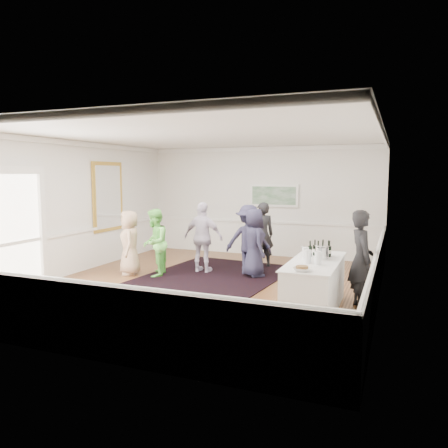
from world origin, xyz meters
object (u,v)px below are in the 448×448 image
at_px(guest_navy, 254,243).
at_px(nut_bowl, 302,268).
at_px(guest_tan, 130,243).
at_px(bartender, 361,259).
at_px(guest_green, 155,243).
at_px(guest_dark_b, 262,235).
at_px(guest_lilac, 203,237).
at_px(ice_bucket, 322,253).
at_px(serving_table, 315,285).
at_px(guest_dark_a, 248,240).

distance_m(guest_navy, nut_bowl, 3.42).
bearing_deg(guest_tan, bartender, 48.65).
distance_m(guest_green, guest_dark_b, 2.81).
distance_m(guest_lilac, ice_bucket, 3.64).
bearing_deg(guest_dark_b, nut_bowl, 81.83).
bearing_deg(guest_green, bartender, 62.88).
bearing_deg(serving_table, guest_tan, 166.14).
distance_m(guest_dark_a, nut_bowl, 3.69).
relative_size(serving_table, guest_dark_b, 1.30).
height_order(guest_dark_a, guest_dark_b, guest_dark_b).
height_order(serving_table, guest_navy, guest_navy).
xyz_separation_m(serving_table, guest_green, (-3.96, 1.21, 0.35)).
distance_m(guest_tan, nut_bowl, 5.00).
bearing_deg(bartender, guest_tan, 62.13).
bearing_deg(serving_table, bartender, 31.74).
bearing_deg(nut_bowl, guest_lilac, 136.25).
xyz_separation_m(guest_tan, ice_bucket, (4.69, -0.94, 0.23)).
xyz_separation_m(guest_green, guest_dark_a, (1.98, 1.02, 0.04)).
relative_size(guest_tan, guest_navy, 0.96).
relative_size(guest_tan, guest_green, 0.97).
bearing_deg(nut_bowl, guest_navy, 120.57).
relative_size(guest_tan, guest_lilac, 0.89).
bearing_deg(guest_dark_b, ice_bucket, 91.13).
height_order(bartender, guest_dark_b, bartender).
bearing_deg(guest_navy, guest_dark_a, 7.70).
bearing_deg(guest_dark_b, bartender, 101.70).
bearing_deg(ice_bucket, guest_navy, 135.24).
bearing_deg(guest_green, guest_lilac, 113.60).
bearing_deg(guest_navy, ice_bucket, -173.58).
bearing_deg(guest_dark_a, bartender, 133.79).
height_order(serving_table, ice_bucket, ice_bucket).
bearing_deg(guest_dark_b, guest_tan, 3.48).
bearing_deg(ice_bucket, guest_dark_a, 135.36).
bearing_deg(guest_green, serving_table, 55.01).
relative_size(guest_navy, ice_bucket, 6.17).
height_order(guest_tan, guest_lilac, guest_lilac).
bearing_deg(guest_green, guest_dark_a, 99.38).
bearing_deg(guest_navy, guest_tan, 68.93).
xyz_separation_m(guest_tan, guest_lilac, (1.53, 0.86, 0.09)).
relative_size(guest_dark_b, ice_bucket, 6.49).
distance_m(guest_green, nut_bowl, 4.45).
xyz_separation_m(guest_dark_a, guest_dark_b, (0.07, 0.90, 0.01)).
xyz_separation_m(guest_tan, guest_dark_b, (2.69, 2.00, 0.07)).
xyz_separation_m(bartender, guest_dark_a, (-2.73, 1.78, -0.05)).
distance_m(guest_lilac, nut_bowl, 4.19).
bearing_deg(ice_bucket, guest_tan, 168.64).
relative_size(guest_tan, nut_bowl, 5.37).
xyz_separation_m(serving_table, bartender, (0.74, 0.46, 0.44)).
xyz_separation_m(guest_tan, guest_green, (0.65, 0.08, 0.02)).
height_order(guest_lilac, ice_bucket, guest_lilac).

